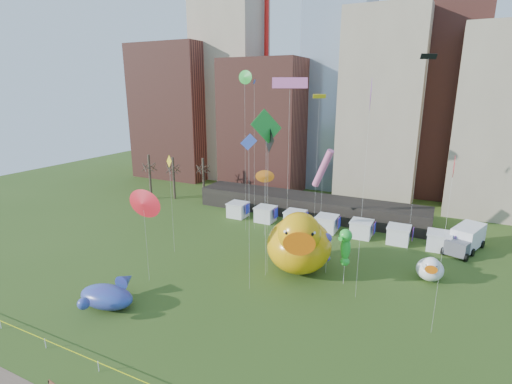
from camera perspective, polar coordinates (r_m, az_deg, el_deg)
The scene contains 24 objects.
skyline at distance 78.70m, azimuth 17.39°, elevation 15.20°, with size 101.00×23.00×68.00m.
pavilion at distance 64.50m, azimuth 7.70°, elevation -2.01°, with size 38.00×6.00×3.20m, color black.
vendor_tents at distance 57.82m, azimuth 10.47°, elevation -4.70°, with size 33.24×2.80×2.40m.
bare_trees at distance 74.85m, azimuth -11.93°, elevation 2.12°, with size 8.44×6.44×8.50m.
big_duck at distance 44.18m, azimuth 6.40°, elevation -7.45°, with size 9.93×11.19×7.84m.
small_duck at distance 47.02m, azimuth 24.40°, elevation -10.28°, with size 3.07×4.03×3.05m.
seahorse_green at distance 42.00m, azimuth 13.14°, elevation -7.58°, with size 1.74×1.98×6.29m.
seahorse_purple at distance 44.39m, azimuth 10.46°, elevation -7.72°, with size 1.39×1.61×4.87m.
whale_inflatable at distance 41.11m, azimuth -21.09°, elevation -14.07°, with size 5.97×7.33×2.50m.
box_truck at distance 57.32m, azimuth 28.67°, elevation -6.05°, with size 4.99×7.82×3.12m.
kite_0 at distance 41.95m, azimuth -16.37°, elevation -1.70°, with size 3.04×0.61×10.31m.
kite_1 at distance 41.99m, azimuth 5.04°, elevation 15.64°, with size 3.59×2.01×21.58m.
kite_2 at distance 50.31m, azimuth 24.16°, elevation 17.30°, with size 1.81×1.34×24.29m.
kite_3 at distance 39.80m, azimuth 1.54°, elevation 9.44°, with size 2.23×2.81×18.52m.
kite_4 at distance 48.03m, azimuth -12.71°, elevation 3.92°, with size 1.37×0.78×12.70m.
kite_5 at distance 54.40m, azimuth -0.27°, elevation 15.52°, with size 1.16×1.68×21.59m.
kite_6 at distance 53.11m, azimuth 1.31°, elevation 2.30°, with size 1.69×0.88×9.57m.
kite_7 at distance 36.27m, azimuth 16.59°, elevation 12.99°, with size 0.58×2.84×21.37m.
kite_8 at distance 33.34m, azimuth 27.15°, elevation 2.36°, with size 0.04×1.68×15.55m.
kite_9 at distance 53.04m, azimuth 9.88°, elevation 3.47°, with size 3.37×2.04×12.73m.
kite_10 at distance 40.63m, azimuth 1.80°, elevation 7.98°, with size 2.45×2.40×17.32m.
kite_11 at distance 53.88m, azimuth -1.70°, elevation 16.56°, with size 1.79×0.93×22.82m.
kite_12 at distance 51.06m, azimuth 9.35°, elevation 13.34°, with size 1.55×1.19×19.76m.
kite_13 at distance 36.98m, azimuth -1.07°, elevation 6.30°, with size 1.52×0.63×16.37m.
Camera 1 is at (15.33, -16.54, 20.56)m, focal length 27.00 mm.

